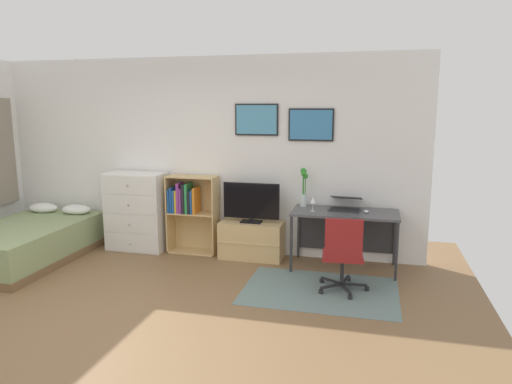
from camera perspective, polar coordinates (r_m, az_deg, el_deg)
ground_plane at (r=4.82m, az=-16.89°, el=-14.86°), size 7.20×7.20×0.00m
wall_back_with_posters at (r=6.59m, az=-6.50°, el=4.50°), size 6.12×0.09×2.70m
area_rug at (r=5.36m, az=7.85°, el=-11.84°), size 1.70×1.20×0.01m
bed at (r=6.96m, az=-26.29°, el=-5.51°), size 1.31×2.08×0.61m
dresser at (r=6.85m, az=-14.39°, el=-2.33°), size 0.83×0.46×1.11m
bookshelf at (r=6.56m, az=-8.16°, el=-1.91°), size 0.70×0.30×1.09m
tv_stand at (r=6.33m, az=-0.53°, el=-5.90°), size 0.85×0.41×0.50m
television at (r=6.18m, az=-0.59°, el=-1.36°), size 0.76×0.16×0.54m
desk at (r=6.01m, az=10.85°, el=-3.38°), size 1.31×0.64×0.74m
office_chair at (r=5.19m, az=10.59°, el=-7.32°), size 0.57×0.58×0.86m
laptop at (r=6.02m, az=10.91°, el=-1.47°), size 0.42×0.45×0.17m
computer_mouse at (r=5.89m, az=13.34°, el=-2.33°), size 0.06×0.10×0.03m
bamboo_vase at (r=6.09m, az=5.87°, el=0.69°), size 0.10×0.10×0.51m
wine_glass at (r=5.83m, az=6.98°, el=-1.07°), size 0.07×0.07×0.18m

